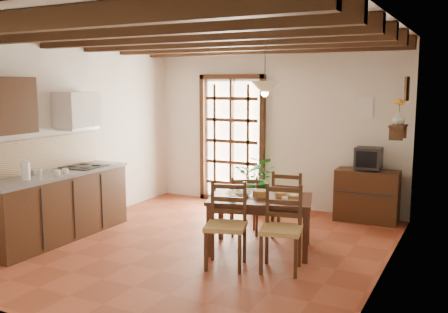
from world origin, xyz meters
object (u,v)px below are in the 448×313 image
Objects in this scene: chair_far_left at (244,216)px; potted_plant at (257,178)px; pendant_lamp at (265,87)px; dining_table at (260,204)px; chair_near_right at (281,245)px; kitchen_counter at (57,205)px; crt_tv at (368,158)px; chair_near_left at (226,241)px; sideboard at (367,196)px; chair_far_right at (289,216)px.

chair_far_left is 1.32m from potted_plant.
chair_far_left is at bearing 137.80° from pendant_lamp.
potted_plant is at bearing 98.50° from dining_table.
kitchen_counter is at bearing 172.79° from chair_near_right.
crt_tv is at bearing 7.21° from potted_plant.
crt_tv is at bearing -164.41° from chair_far_left.
chair_near_right is at bearing 101.66° from chair_far_left.
pendant_lamp is (0.13, 0.81, 1.77)m from chair_near_left.
crt_tv is 0.19× the size of potted_plant.
kitchen_counter reaches higher than sideboard.
chair_far_right is (0.12, 0.71, -0.31)m from dining_table.
crt_tv reaches higher than chair_near_left.
potted_plant is at bearing -173.59° from crt_tv.
chair_far_right reaches higher than dining_table.
pendant_lamp is at bearing 107.33° from chair_far_left.
kitchen_counter is 4.60m from crt_tv.
sideboard is 0.47× the size of potted_plant.
chair_near_right is at bearing -0.26° from chair_near_left.
potted_plant is (-0.69, 2.50, 0.26)m from chair_near_left.
kitchen_counter is at bearing -143.55° from sideboard.
chair_near_left is 2.99m from crt_tv.
chair_near_left is 0.64m from chair_near_right.
potted_plant is at bearing 89.10° from chair_near_left.
kitchen_counter is at bearing 165.94° from chair_near_left.
sideboard is 1.12× the size of pendant_lamp.
chair_far_right is 2.43× the size of crt_tv.
pendant_lamp is at bearing 71.18° from chair_far_right.
crt_tv is (0.44, 2.54, 0.69)m from chair_near_right.
sideboard is (0.93, 2.01, -0.20)m from dining_table.
chair_near_left is 0.49× the size of potted_plant.
potted_plant is (-0.82, 1.78, -0.03)m from dining_table.
crt_tv reaches higher than chair_far_left.
pendant_lamp reaches higher than sideboard.
dining_table is at bearing 16.99° from kitchen_counter.
dining_table is 0.78m from chair_near_right.
chair_far_left is at bearing -75.04° from potted_plant.
chair_far_right is at bearing -48.67° from potted_plant.
pendant_lamp is (0.82, -1.68, 1.51)m from potted_plant.
sideboard is 1.77m from potted_plant.
chair_near_left is at bearing -176.17° from chair_near_right.
chair_near_left is at bearing 72.65° from chair_far_right.
kitchen_counter reaches higher than chair_far_left.
kitchen_counter is 3.19m from potted_plant.
chair_near_right is 1.03× the size of sideboard.
chair_far_left is 2.04m from sideboard.
chair_near_right is 2.67m from crt_tv.
chair_near_right reaches higher than sideboard.
pendant_lamp is (-0.00, 0.10, 1.47)m from dining_table.
kitchen_counter is 1.12× the size of potted_plant.
crt_tv is at bearing 64.05° from pendant_lamp.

